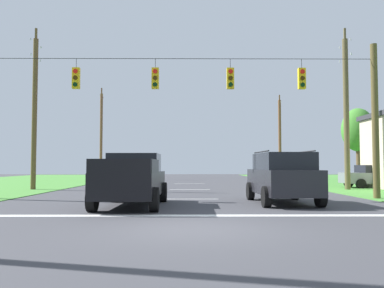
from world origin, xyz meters
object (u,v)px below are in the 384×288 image
(utility_pole_mid_right, at_px, (346,110))
(overhead_signal_span, at_px, (185,112))
(pickup_truck, at_px, (133,180))
(utility_pole_mid_left, at_px, (35,110))
(distant_car_crossing_white, at_px, (126,176))
(utility_pole_far_right, at_px, (280,138))
(suv_black, at_px, (282,176))
(tree_roadside_right, at_px, (358,131))
(distant_car_oncoming, at_px, (375,176))
(utility_pole_far_left, at_px, (101,135))

(utility_pole_mid_right, bearing_deg, overhead_signal_span, -145.80)
(overhead_signal_span, distance_m, pickup_truck, 4.71)
(utility_pole_mid_left, bearing_deg, distant_car_crossing_white, 32.81)
(distant_car_crossing_white, bearing_deg, utility_pole_far_right, 46.87)
(distant_car_crossing_white, bearing_deg, suv_black, -56.94)
(utility_pole_mid_right, distance_m, utility_pole_far_right, 18.64)
(overhead_signal_span, height_order, tree_roadside_right, overhead_signal_span)
(suv_black, xyz_separation_m, distant_car_oncoming, (8.67, 10.87, -0.27))
(overhead_signal_span, relative_size, utility_pole_mid_right, 1.76)
(distant_car_oncoming, bearing_deg, utility_pole_far_right, 98.86)
(pickup_truck, xyz_separation_m, utility_pole_mid_left, (-7.48, 10.08, 3.99))
(distant_car_oncoming, height_order, utility_pole_mid_right, utility_pole_mid_right)
(utility_pole_mid_right, height_order, utility_pole_far_left, utility_pole_mid_right)
(utility_pole_mid_right, xyz_separation_m, utility_pole_far_left, (-19.19, 18.95, -0.14))
(distant_car_oncoming, xyz_separation_m, utility_pole_far_right, (-2.59, 16.62, 3.61))
(utility_pole_far_left, bearing_deg, utility_pole_mid_left, -90.34)
(suv_black, xyz_separation_m, tree_roadside_right, (10.01, 16.68, 3.26))
(overhead_signal_span, relative_size, pickup_truck, 3.25)
(suv_black, relative_size, utility_pole_mid_right, 0.48)
(pickup_truck, xyz_separation_m, tree_roadside_right, (15.79, 17.72, 3.35))
(pickup_truck, relative_size, utility_pole_mid_right, 0.54)
(distant_car_oncoming, bearing_deg, suv_black, -128.58)
(tree_roadside_right, bearing_deg, utility_pole_far_left, 154.34)
(pickup_truck, height_order, tree_roadside_right, tree_roadside_right)
(pickup_truck, distance_m, tree_roadside_right, 23.97)
(utility_pole_far_right, bearing_deg, suv_black, -102.46)
(distant_car_crossing_white, relative_size, tree_roadside_right, 0.72)
(suv_black, relative_size, utility_pole_mid_left, 0.48)
(overhead_signal_span, distance_m, utility_pole_far_right, 27.27)
(pickup_truck, distance_m, suv_black, 5.88)
(pickup_truck, height_order, utility_pole_far_right, utility_pole_far_right)
(overhead_signal_span, height_order, utility_pole_far_left, utility_pole_far_left)
(pickup_truck, height_order, utility_pole_far_left, utility_pole_far_left)
(utility_pole_mid_left, bearing_deg, utility_pole_far_right, 43.65)
(pickup_truck, relative_size, tree_roadside_right, 0.89)
(utility_pole_far_right, xyz_separation_m, utility_pole_far_left, (-19.22, 0.32, 0.39))
(suv_black, relative_size, utility_pole_far_left, 0.49)
(pickup_truck, xyz_separation_m, utility_pole_far_right, (11.86, 28.52, 3.43))
(utility_pole_mid_right, xyz_separation_m, tree_roadside_right, (3.97, 7.82, -0.60))
(overhead_signal_span, relative_size, tree_roadside_right, 2.88)
(utility_pole_far_right, height_order, tree_roadside_right, utility_pole_far_right)
(distant_car_crossing_white, bearing_deg, distant_car_oncoming, -5.21)
(utility_pole_mid_right, relative_size, utility_pole_far_left, 1.02)
(utility_pole_mid_left, bearing_deg, pickup_truck, -53.42)
(overhead_signal_span, relative_size, utility_pole_mid_left, 1.75)
(distant_car_crossing_white, xyz_separation_m, utility_pole_mid_right, (14.11, -3.53, 4.13))
(suv_black, relative_size, distant_car_oncoming, 1.10)
(utility_pole_mid_left, bearing_deg, overhead_signal_span, -36.48)
(tree_roadside_right, bearing_deg, pickup_truck, -131.72)
(utility_pole_far_left, bearing_deg, suv_black, -64.69)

